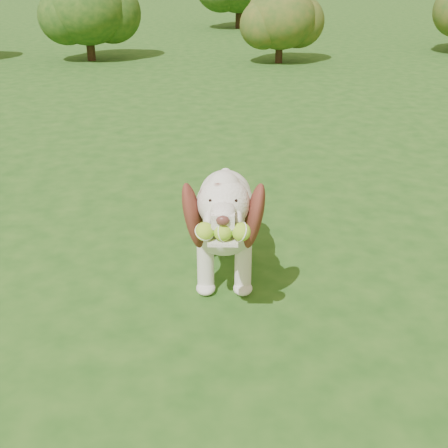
{
  "coord_description": "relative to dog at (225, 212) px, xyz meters",
  "views": [
    {
      "loc": [
        -0.36,
        -3.33,
        1.76
      ],
      "look_at": [
        -0.24,
        -0.65,
        0.5
      ],
      "focal_mm": 45.0,
      "sensor_mm": 36.0,
      "label": 1
    }
  ],
  "objects": [
    {
      "name": "shrub_b",
      "position": [
        -2.2,
        8.33,
        0.48
      ],
      "size": [
        1.53,
        1.53,
        1.59
      ],
      "color": "#382314",
      "rests_on": "ground"
    },
    {
      "name": "dog",
      "position": [
        0.0,
        0.0,
        0.0
      ],
      "size": [
        0.46,
        1.3,
        0.85
      ],
      "rotation": [
        0.0,
        0.0,
        -0.06
      ],
      "color": "white",
      "rests_on": "ground"
    },
    {
      "name": "shrub_c",
      "position": [
        1.38,
        7.89,
        0.35
      ],
      "size": [
        1.31,
        1.31,
        1.36
      ],
      "color": "#382314",
      "rests_on": "ground"
    },
    {
      "name": "ground",
      "position": [
        0.23,
        0.39,
        -0.45
      ],
      "size": [
        80.0,
        80.0,
        0.0
      ],
      "primitive_type": "plane",
      "color": "#1D4A15",
      "rests_on": "ground"
    }
  ]
}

